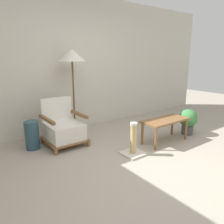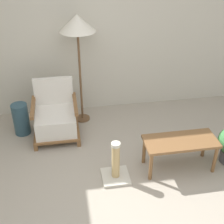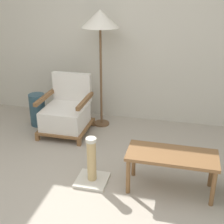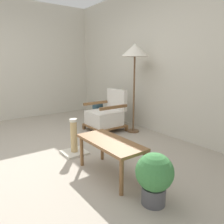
{
  "view_description": "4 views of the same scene",
  "coord_description": "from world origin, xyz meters",
  "px_view_note": "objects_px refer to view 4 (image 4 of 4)",
  "views": [
    {
      "loc": [
        -2.02,
        -1.78,
        1.49
      ],
      "look_at": [
        0.2,
        1.2,
        0.55
      ],
      "focal_mm": 35.0,
      "sensor_mm": 36.0,
      "label": 1
    },
    {
      "loc": [
        -0.37,
        -2.24,
        2.67
      ],
      "look_at": [
        0.2,
        1.2,
        0.55
      ],
      "focal_mm": 50.0,
      "sensor_mm": 36.0,
      "label": 2
    },
    {
      "loc": [
        1.01,
        -2.09,
        2.01
      ],
      "look_at": [
        0.2,
        1.2,
        0.55
      ],
      "focal_mm": 50.0,
      "sensor_mm": 36.0,
      "label": 3
    },
    {
      "loc": [
        2.88,
        -0.77,
        1.29
      ],
      "look_at": [
        0.2,
        1.2,
        0.55
      ],
      "focal_mm": 35.0,
      "sensor_mm": 36.0,
      "label": 4
    }
  ],
  "objects_px": {
    "coffee_table": "(110,146)",
    "potted_plant": "(154,176)",
    "armchair": "(106,116)",
    "scratching_post": "(74,142)",
    "vase": "(98,113)",
    "floor_lamp": "(135,53)"
  },
  "relations": [
    {
      "from": "coffee_table",
      "to": "vase",
      "type": "height_order",
      "value": "vase"
    },
    {
      "from": "armchair",
      "to": "floor_lamp",
      "type": "bearing_deg",
      "value": 41.4
    },
    {
      "from": "floor_lamp",
      "to": "potted_plant",
      "type": "height_order",
      "value": "floor_lamp"
    },
    {
      "from": "armchair",
      "to": "floor_lamp",
      "type": "relative_size",
      "value": 0.48
    },
    {
      "from": "armchair",
      "to": "coffee_table",
      "type": "bearing_deg",
      "value": -33.22
    },
    {
      "from": "coffee_table",
      "to": "vase",
      "type": "relative_size",
      "value": 1.88
    },
    {
      "from": "armchair",
      "to": "scratching_post",
      "type": "xyz_separation_m",
      "value": [
        0.69,
        -1.04,
        -0.12
      ]
    },
    {
      "from": "vase",
      "to": "potted_plant",
      "type": "distance_m",
      "value": 2.91
    },
    {
      "from": "armchair",
      "to": "scratching_post",
      "type": "distance_m",
      "value": 1.26
    },
    {
      "from": "armchair",
      "to": "potted_plant",
      "type": "distance_m",
      "value": 2.4
    },
    {
      "from": "vase",
      "to": "scratching_post",
      "type": "relative_size",
      "value": 0.91
    },
    {
      "from": "floor_lamp",
      "to": "scratching_post",
      "type": "bearing_deg",
      "value": -78.59
    },
    {
      "from": "vase",
      "to": "potted_plant",
      "type": "xyz_separation_m",
      "value": [
        2.69,
        -1.11,
        0.05
      ]
    },
    {
      "from": "armchair",
      "to": "scratching_post",
      "type": "bearing_deg",
      "value": -56.64
    },
    {
      "from": "armchair",
      "to": "coffee_table",
      "type": "xyz_separation_m",
      "value": [
        1.5,
        -0.98,
        0.07
      ]
    },
    {
      "from": "vase",
      "to": "scratching_post",
      "type": "distance_m",
      "value": 1.67
    },
    {
      "from": "armchair",
      "to": "scratching_post",
      "type": "relative_size",
      "value": 1.51
    },
    {
      "from": "coffee_table",
      "to": "potted_plant",
      "type": "bearing_deg",
      "value": 0.11
    },
    {
      "from": "potted_plant",
      "to": "coffee_table",
      "type": "bearing_deg",
      "value": -179.89
    },
    {
      "from": "floor_lamp",
      "to": "coffee_table",
      "type": "relative_size",
      "value": 1.84
    },
    {
      "from": "coffee_table",
      "to": "potted_plant",
      "type": "height_order",
      "value": "potted_plant"
    },
    {
      "from": "armchair",
      "to": "vase",
      "type": "relative_size",
      "value": 1.66
    }
  ]
}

